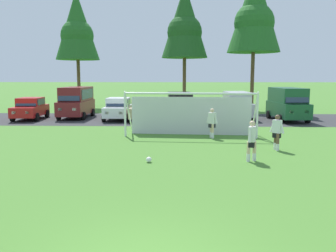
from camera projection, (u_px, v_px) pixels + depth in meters
ground_plane at (168, 134)px, 21.08m from camera, size 400.00×400.00×0.00m
parking_lot_strip at (171, 119)px, 28.37m from camera, size 52.00×8.40×0.01m
soccer_ball at (149, 160)px, 14.02m from camera, size 0.22×0.22×0.22m
soccer_goal at (190, 113)px, 20.45m from camera, size 7.54×2.46×2.57m
player_striker_near at (252, 141)px, 14.13m from camera, size 0.41×0.69×1.64m
player_midfield_center at (277, 132)px, 16.29m from camera, size 0.57×0.59×1.64m
player_defender_far at (212, 123)px, 19.52m from camera, size 0.62×0.53×1.64m
parked_car_slot_far_left at (30, 108)px, 28.03m from camera, size 2.27×4.32×1.72m
parked_car_slot_left at (76, 102)px, 29.09m from camera, size 2.20×4.80×2.52m
parked_car_slot_center_left at (118, 109)px, 27.85m from camera, size 2.10×4.23×1.72m
parked_car_slot_center at (144, 109)px, 27.36m from camera, size 2.13×4.25×1.72m
parked_car_slot_center_right at (180, 106)px, 27.33m from camera, size 2.35×4.71×2.16m
parked_car_slot_right at (237, 105)px, 28.56m from camera, size 2.30×4.68×2.16m
parked_car_slot_far_right at (287, 103)px, 27.21m from camera, size 2.36×4.88×2.52m
tree_left_edge at (77, 28)px, 38.09m from camera, size 4.67×4.67×12.45m
tree_mid_left at (185, 24)px, 36.47m from camera, size 4.78×4.78×12.74m
tree_center_back at (254, 13)px, 34.31m from camera, size 5.16×5.16×13.75m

